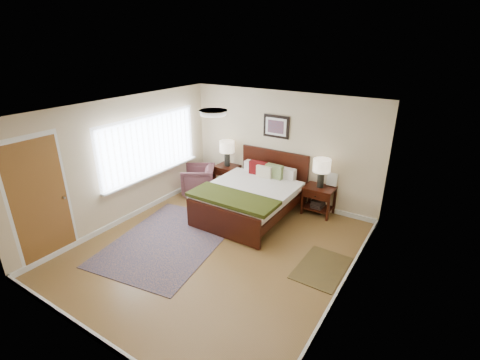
{
  "coord_description": "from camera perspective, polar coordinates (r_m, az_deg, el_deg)",
  "views": [
    {
      "loc": [
        3.22,
        -4.27,
        3.53
      ],
      "look_at": [
        -0.03,
        0.82,
        1.05
      ],
      "focal_mm": 26.0,
      "sensor_mm": 36.0,
      "label": 1
    }
  ],
  "objects": [
    {
      "name": "door",
      "position": [
        6.49,
        -29.95,
        -3.12
      ],
      "size": [
        0.06,
        1.0,
        2.18
      ],
      "color": "silver",
      "rests_on": "ground"
    },
    {
      "name": "ceil_fixture",
      "position": [
        5.45,
        -4.44,
        11.0
      ],
      "size": [
        0.44,
        0.44,
        0.08
      ],
      "color": "white",
      "rests_on": "ceiling"
    },
    {
      "name": "nightstand_left",
      "position": [
        8.5,
        -2.17,
        1.53
      ],
      "size": [
        0.53,
        0.48,
        0.64
      ],
      "color": "#331107",
      "rests_on": "ground"
    },
    {
      "name": "armchair",
      "position": [
        8.44,
        -6.84,
        0.0
      ],
      "size": [
        1.03,
        1.03,
        0.69
      ],
      "primitive_type": "imported",
      "rotation": [
        0.0,
        0.0,
        -1.01
      ],
      "color": "brown",
      "rests_on": "ground"
    },
    {
      "name": "front_wall",
      "position": [
        4.33,
        -24.56,
        -11.81
      ],
      "size": [
        4.5,
        0.04,
        2.5
      ],
      "primitive_type": "cube",
      "color": "beige",
      "rests_on": "ground"
    },
    {
      "name": "window",
      "position": [
        7.66,
        -14.33,
        5.31
      ],
      "size": [
        0.11,
        2.72,
        1.32
      ],
      "color": "silver",
      "rests_on": "left_wall"
    },
    {
      "name": "left_wall",
      "position": [
        7.3,
        -18.46,
        2.96
      ],
      "size": [
        0.04,
        5.0,
        2.5
      ],
      "primitive_type": "cube",
      "color": "beige",
      "rests_on": "ground"
    },
    {
      "name": "rug_navy",
      "position": [
        6.07,
        13.27,
        -13.84
      ],
      "size": [
        0.75,
        1.11,
        0.01
      ],
      "primitive_type": "cube",
      "rotation": [
        0.0,
        0.0,
        -0.01
      ],
      "color": "black",
      "rests_on": "ground"
    },
    {
      "name": "ceiling",
      "position": [
        5.45,
        -4.45,
        11.36
      ],
      "size": [
        4.5,
        5.0,
        0.02
      ],
      "primitive_type": "cube",
      "color": "white",
      "rests_on": "back_wall"
    },
    {
      "name": "nightstand_right",
      "position": [
        7.57,
        12.78,
        -2.87
      ],
      "size": [
        0.62,
        0.47,
        0.62
      ],
      "color": "#331107",
      "rests_on": "ground"
    },
    {
      "name": "lamp_left",
      "position": [
        8.34,
        -2.14,
        5.17
      ],
      "size": [
        0.36,
        0.36,
        0.61
      ],
      "color": "black",
      "rests_on": "nightstand_left"
    },
    {
      "name": "floor",
      "position": [
        6.41,
        -3.77,
        -11.15
      ],
      "size": [
        5.0,
        5.0,
        0.0
      ],
      "primitive_type": "plane",
      "color": "brown",
      "rests_on": "ground"
    },
    {
      "name": "lamp_right",
      "position": [
        7.33,
        13.26,
        1.97
      ],
      "size": [
        0.36,
        0.36,
        0.61
      ],
      "color": "black",
      "rests_on": "nightstand_right"
    },
    {
      "name": "right_wall",
      "position": [
        4.94,
        17.58,
        -6.33
      ],
      "size": [
        0.04,
        5.0,
        2.5
      ],
      "primitive_type": "cube",
      "color": "beige",
      "rests_on": "ground"
    },
    {
      "name": "back_wall",
      "position": [
        7.84,
        6.86,
        5.26
      ],
      "size": [
        4.5,
        0.04,
        2.5
      ],
      "primitive_type": "cube",
      "color": "beige",
      "rests_on": "ground"
    },
    {
      "name": "wall_art",
      "position": [
        7.75,
        5.95,
        8.71
      ],
      "size": [
        0.62,
        0.05,
        0.5
      ],
      "color": "black",
      "rests_on": "back_wall"
    },
    {
      "name": "rug_persian",
      "position": [
        6.74,
        -11.62,
        -9.72
      ],
      "size": [
        2.23,
        2.87,
        0.01
      ],
      "primitive_type": "cube",
      "rotation": [
        0.0,
        0.0,
        0.16
      ],
      "color": "#0D1F44",
      "rests_on": "ground"
    },
    {
      "name": "bed",
      "position": [
        7.27,
        1.88,
        -1.99
      ],
      "size": [
        1.78,
        2.16,
        1.16
      ],
      "color": "#331107",
      "rests_on": "ground"
    }
  ]
}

